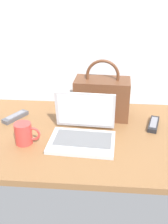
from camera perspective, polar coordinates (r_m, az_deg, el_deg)
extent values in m
cube|color=brown|center=(1.36, 0.11, -5.11)|extent=(1.60, 0.76, 0.03)
cube|color=#B2B5BA|center=(1.26, -0.48, -6.54)|extent=(0.32, 0.24, 0.02)
cube|color=slate|center=(1.27, -0.38, -5.78)|extent=(0.28, 0.16, 0.00)
cube|color=#B2B5BA|center=(1.32, 0.30, 0.37)|extent=(0.30, 0.06, 0.20)
cube|color=white|center=(1.31, 0.27, 0.30)|extent=(0.27, 0.05, 0.17)
cylinder|color=red|center=(1.28, -12.98, -4.54)|extent=(0.08, 0.08, 0.10)
torus|color=red|center=(1.27, -10.95, -4.66)|extent=(0.07, 0.01, 0.07)
cylinder|color=brown|center=(1.25, -13.19, -2.72)|extent=(0.07, 0.07, 0.00)
cube|color=#4C4C51|center=(1.53, -14.60, -1.02)|extent=(0.12, 0.16, 0.02)
cube|color=slate|center=(1.53, -14.65, -0.61)|extent=(0.09, 0.12, 0.00)
cube|color=black|center=(1.46, 14.80, -2.58)|extent=(0.09, 0.17, 0.02)
cube|color=slate|center=(1.45, 14.86, -2.14)|extent=(0.06, 0.12, 0.00)
cube|color=#59331E|center=(1.47, 3.89, 2.98)|extent=(0.31, 0.18, 0.22)
torus|color=#59331E|center=(1.43, 4.05, 7.77)|extent=(0.18, 0.03, 0.18)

